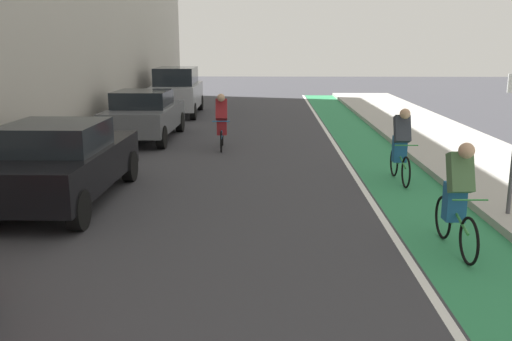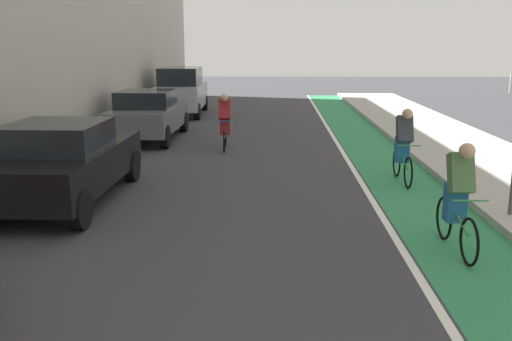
{
  "view_description": "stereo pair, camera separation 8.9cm",
  "coord_description": "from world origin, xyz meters",
  "px_view_note": "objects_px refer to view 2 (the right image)",
  "views": [
    {
      "loc": [
        0.65,
        0.89,
        2.91
      ],
      "look_at": [
        0.45,
        8.77,
        1.12
      ],
      "focal_mm": 39.12,
      "sensor_mm": 36.0,
      "label": 1
    },
    {
      "loc": [
        0.74,
        0.9,
        2.91
      ],
      "look_at": [
        0.45,
        8.77,
        1.12
      ],
      "focal_mm": 39.12,
      "sensor_mm": 36.0,
      "label": 2
    }
  ],
  "objects_px": {
    "parked_sedan_gray": "(148,114)",
    "cyclist_far": "(225,121)",
    "cyclist_trailing": "(403,145)",
    "cyclist_mid": "(458,197)",
    "parked_sedan_black": "(63,161)",
    "parked_suv_silver": "(182,91)"
  },
  "relations": [
    {
      "from": "parked_sedan_gray",
      "to": "cyclist_mid",
      "type": "bearing_deg",
      "value": -55.18
    },
    {
      "from": "parked_suv_silver",
      "to": "cyclist_mid",
      "type": "distance_m",
      "value": 16.99
    },
    {
      "from": "cyclist_trailing",
      "to": "cyclist_mid",
      "type": "bearing_deg",
      "value": -91.96
    },
    {
      "from": "cyclist_trailing",
      "to": "cyclist_far",
      "type": "height_order",
      "value": "cyclist_trailing"
    },
    {
      "from": "parked_sedan_black",
      "to": "cyclist_mid",
      "type": "distance_m",
      "value": 6.96
    },
    {
      "from": "parked_sedan_black",
      "to": "parked_sedan_gray",
      "type": "relative_size",
      "value": 1.03
    },
    {
      "from": "parked_sedan_black",
      "to": "cyclist_trailing",
      "type": "height_order",
      "value": "cyclist_trailing"
    },
    {
      "from": "cyclist_trailing",
      "to": "cyclist_far",
      "type": "xyz_separation_m",
      "value": [
        -4.17,
        3.78,
        -0.01
      ]
    },
    {
      "from": "parked_suv_silver",
      "to": "parked_sedan_black",
      "type": "bearing_deg",
      "value": -90.01
    },
    {
      "from": "parked_sedan_gray",
      "to": "parked_suv_silver",
      "type": "bearing_deg",
      "value": 89.98
    },
    {
      "from": "cyclist_mid",
      "to": "cyclist_trailing",
      "type": "distance_m",
      "value": 4.13
    },
    {
      "from": "parked_suv_silver",
      "to": "cyclist_far",
      "type": "distance_m",
      "value": 8.17
    },
    {
      "from": "parked_sedan_gray",
      "to": "cyclist_far",
      "type": "bearing_deg",
      "value": -30.92
    },
    {
      "from": "parked_sedan_black",
      "to": "cyclist_far",
      "type": "distance_m",
      "value": 6.11
    },
    {
      "from": "parked_sedan_gray",
      "to": "cyclist_mid",
      "type": "relative_size",
      "value": 2.5
    },
    {
      "from": "parked_suv_silver",
      "to": "cyclist_far",
      "type": "xyz_separation_m",
      "value": [
        2.52,
        -7.76,
        -0.21
      ]
    },
    {
      "from": "cyclist_mid",
      "to": "parked_sedan_gray",
      "type": "bearing_deg",
      "value": 124.82
    },
    {
      "from": "cyclist_mid",
      "to": "cyclist_far",
      "type": "distance_m",
      "value": 8.88
    },
    {
      "from": "cyclist_trailing",
      "to": "parked_sedan_gray",
      "type": "bearing_deg",
      "value": 141.67
    },
    {
      "from": "parked_sedan_black",
      "to": "cyclist_trailing",
      "type": "xyz_separation_m",
      "value": [
        6.69,
        1.79,
        0.02
      ]
    },
    {
      "from": "parked_sedan_gray",
      "to": "cyclist_mid",
      "type": "height_order",
      "value": "cyclist_mid"
    },
    {
      "from": "cyclist_far",
      "to": "cyclist_mid",
      "type": "bearing_deg",
      "value": -63.01
    }
  ]
}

